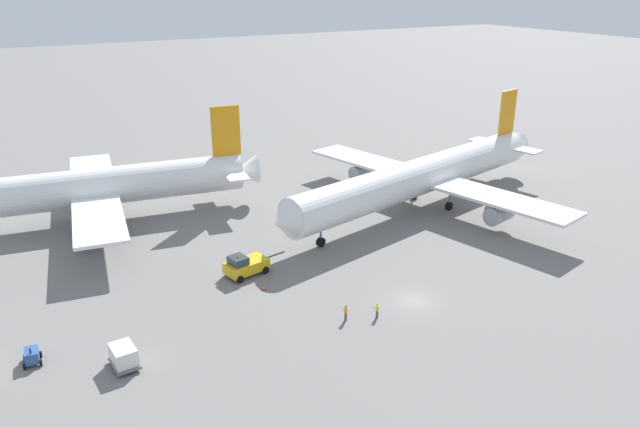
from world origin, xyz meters
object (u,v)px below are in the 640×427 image
at_px(airliner_being_pushed, 421,177).
at_px(gse_container_dolly_flat, 124,356).
at_px(airliner_at_gate_left, 80,190).
at_px(traffic_cone_nose_right, 264,287).
at_px(gse_gpu_cart_small, 32,356).
at_px(ground_crew_ramp_agent_by_cones, 346,312).
at_px(ground_crew_marshaller_foreground, 377,310).
at_px(pushback_tug, 245,265).

height_order(airliner_being_pushed, gse_container_dolly_flat, airliner_being_pushed).
bearing_deg(airliner_at_gate_left, traffic_cone_nose_right, -65.97).
bearing_deg(gse_gpu_cart_small, airliner_at_gate_left, 72.80).
xyz_separation_m(airliner_being_pushed, gse_container_dolly_flat, (-49.21, -18.92, -4.04)).
relative_size(airliner_at_gate_left, ground_crew_ramp_agent_by_cones, 30.91).
distance_m(airliner_being_pushed, gse_container_dolly_flat, 52.87).
distance_m(ground_crew_ramp_agent_by_cones, traffic_cone_nose_right, 11.34).
bearing_deg(ground_crew_marshaller_foreground, airliner_at_gate_left, 117.01).
bearing_deg(airliner_being_pushed, airliner_at_gate_left, 156.49).
xyz_separation_m(gse_container_dolly_flat, traffic_cone_nose_right, (17.39, 7.15, -0.90)).
relative_size(gse_container_dolly_flat, traffic_cone_nose_right, 5.56).
bearing_deg(gse_container_dolly_flat, gse_gpu_cart_small, 146.42).
height_order(pushback_tug, traffic_cone_nose_right, pushback_tug).
bearing_deg(ground_crew_marshaller_foreground, pushback_tug, 117.03).
xyz_separation_m(ground_crew_marshaller_foreground, traffic_cone_nose_right, (-7.87, 11.47, -0.54)).
distance_m(airliner_being_pushed, traffic_cone_nose_right, 34.28).
xyz_separation_m(gse_container_dolly_flat, ground_crew_marshaller_foreground, (25.26, -4.32, -0.36)).
xyz_separation_m(airliner_at_gate_left, pushback_tug, (13.87, -27.23, -3.80)).
relative_size(airliner_being_pushed, gse_container_dolly_flat, 16.67).
bearing_deg(ground_crew_ramp_agent_by_cones, ground_crew_marshaller_foreground, -19.92).
relative_size(pushback_tug, ground_crew_marshaller_foreground, 5.35).
height_order(gse_container_dolly_flat, ground_crew_marshaller_foreground, gse_container_dolly_flat).
height_order(pushback_tug, ground_crew_ramp_agent_by_cones, pushback_tug).
bearing_deg(pushback_tug, gse_container_dolly_flat, -145.64).
height_order(gse_container_dolly_flat, gse_gpu_cart_small, gse_container_dolly_flat).
relative_size(pushback_tug, gse_gpu_cart_small, 3.75).
relative_size(airliner_being_pushed, ground_crew_marshaller_foreground, 35.22).
xyz_separation_m(gse_gpu_cart_small, ground_crew_ramp_agent_by_cones, (29.39, -8.02, 0.11)).
xyz_separation_m(pushback_tug, gse_gpu_cart_small, (-24.41, -6.83, -0.46)).
bearing_deg(airliner_being_pushed, gse_container_dolly_flat, -158.97).
bearing_deg(ground_crew_ramp_agent_by_cones, airliner_being_pushed, 39.13).
height_order(airliner_being_pushed, ground_crew_ramp_agent_by_cones, airliner_being_pushed).
height_order(airliner_at_gate_left, airliner_being_pushed, airliner_being_pushed).
xyz_separation_m(airliner_at_gate_left, airliner_being_pushed, (45.99, -20.00, 0.16)).
xyz_separation_m(airliner_being_pushed, ground_crew_marshaller_foreground, (-23.95, -23.24, -4.39)).
distance_m(airliner_at_gate_left, gse_container_dolly_flat, 39.24).
distance_m(gse_gpu_cart_small, ground_crew_marshaller_foreground, 33.85).
distance_m(airliner_being_pushed, pushback_tug, 33.16).
relative_size(gse_gpu_cart_small, ground_crew_marshaller_foreground, 1.43).
bearing_deg(traffic_cone_nose_right, airliner_at_gate_left, 114.03).
bearing_deg(gse_gpu_cart_small, traffic_cone_nose_right, 5.30).
bearing_deg(gse_gpu_cart_small, airliner_being_pushed, 13.97).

